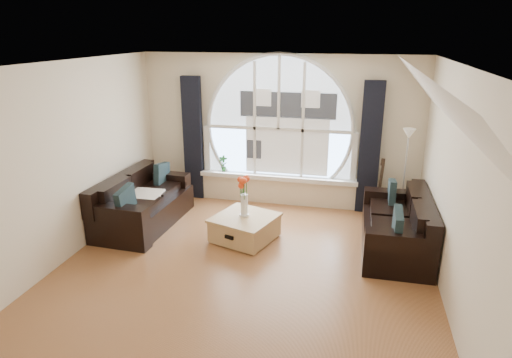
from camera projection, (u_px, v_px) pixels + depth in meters
name	position (u px, v px, depth m)	size (l,w,h in m)	color
ground	(241.00, 276.00, 5.84)	(5.00, 5.50, 0.01)	brown
ceiling	(238.00, 65.00, 4.98)	(5.00, 5.50, 0.01)	silver
wall_back	(279.00, 131.00, 7.95)	(5.00, 0.01, 2.70)	beige
wall_front	(130.00, 310.00, 2.87)	(5.00, 0.01, 2.70)	beige
wall_left	(60.00, 165.00, 5.94)	(0.01, 5.50, 2.70)	beige
wall_right	(459.00, 195.00, 4.88)	(0.01, 5.50, 2.70)	beige
attic_slope	(442.00, 103.00, 4.62)	(0.92, 5.50, 0.72)	silver
arched_window	(279.00, 116.00, 7.83)	(2.60, 0.06, 2.15)	silver
window_sill	(277.00, 177.00, 8.12)	(2.90, 0.22, 0.08)	white
window_frame	(279.00, 117.00, 7.80)	(2.76, 0.08, 2.15)	white
neighbor_house	(287.00, 124.00, 7.83)	(1.70, 0.02, 1.50)	silver
curtain_left	(193.00, 139.00, 8.24)	(0.35, 0.12, 2.30)	black
curtain_right	(370.00, 149.00, 7.56)	(0.35, 0.12, 2.30)	black
sofa_left	(144.00, 202.00, 7.27)	(0.94, 1.88, 0.84)	black
sofa_right	(396.00, 224.00, 6.42)	(0.92, 1.84, 0.82)	black
coffee_chest	(245.00, 227.00, 6.78)	(0.86, 0.86, 0.42)	tan
throw_blanket	(143.00, 198.00, 7.17)	(0.55, 0.55, 0.10)	silver
vase_flowers	(244.00, 192.00, 6.64)	(0.24, 0.24, 0.70)	white
floor_lamp	(404.00, 177.00, 7.22)	(0.24, 0.24, 1.60)	#B2B2B2
guitar	(380.00, 187.00, 7.58)	(0.36, 0.24, 1.06)	brown
potted_plant	(223.00, 164.00, 8.28)	(0.16, 0.11, 0.31)	#1E6023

